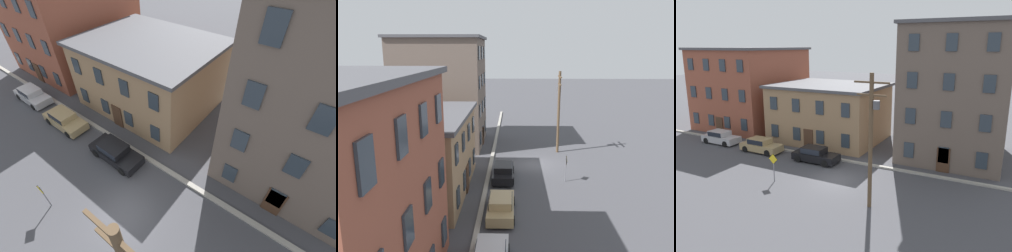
% 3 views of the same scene
% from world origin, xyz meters
% --- Properties ---
extents(ground_plane, '(200.00, 200.00, 0.00)m').
position_xyz_m(ground_plane, '(0.00, 0.00, 0.00)').
color(ground_plane, '#424247').
extents(kerb_strip, '(56.00, 0.36, 0.16)m').
position_xyz_m(kerb_strip, '(0.00, 4.50, 0.08)').
color(kerb_strip, '#9E998E').
rests_on(kerb_strip, ground_plane).
extents(apartment_midblock, '(12.21, 9.81, 6.47)m').
position_xyz_m(apartment_midblock, '(-6.57, 10.65, 3.25)').
color(apartment_midblock, '#9E7A56').
rests_on(apartment_midblock, ground_plane).
extents(apartment_far, '(9.66, 10.26, 12.84)m').
position_xyz_m(apartment_far, '(7.31, 10.87, 6.43)').
color(apartment_far, '#66564C').
rests_on(apartment_far, ground_plane).
extents(car_tan, '(4.40, 1.92, 1.43)m').
position_xyz_m(car_tan, '(-10.51, 3.06, 0.75)').
color(car_tan, tan).
rests_on(car_tan, ground_plane).
extents(car_black, '(4.40, 1.92, 1.43)m').
position_xyz_m(car_black, '(-3.92, 3.11, 0.75)').
color(car_black, black).
rests_on(car_black, ground_plane).
extents(caution_sign, '(0.89, 0.08, 2.37)m').
position_xyz_m(caution_sign, '(-4.37, -2.38, 1.57)').
color(caution_sign, slate).
rests_on(caution_sign, ground_plane).
extents(utility_pole, '(2.40, 0.44, 9.08)m').
position_xyz_m(utility_pole, '(4.17, -2.74, 5.10)').
color(utility_pole, brown).
rests_on(utility_pole, ground_plane).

